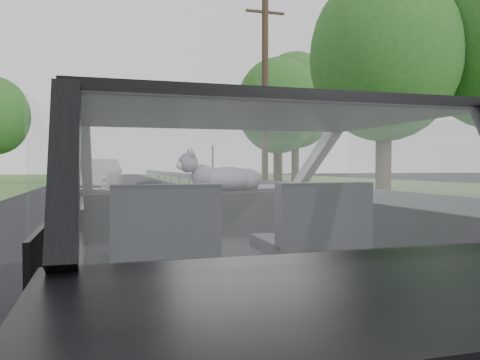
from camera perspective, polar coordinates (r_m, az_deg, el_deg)
subject_car at (r=2.68m, az=-1.46°, el=-7.95°), size 1.80×4.00×1.45m
dashboard at (r=3.26m, az=-4.28°, el=-4.00°), size 1.58×0.45×0.30m
driver_seat at (r=2.30m, az=-9.32°, el=-5.66°), size 0.50×0.72×0.42m
passenger_seat at (r=2.52m, az=9.11°, el=-5.01°), size 0.50×0.72×0.42m
steering_wheel at (r=2.91m, az=-10.81°, el=-3.34°), size 0.36×0.36×0.04m
cat at (r=3.29m, az=-1.50°, el=0.34°), size 0.68×0.31×0.29m
guardrail at (r=13.52m, az=5.32°, el=-0.85°), size 0.05×90.00×0.32m
other_car at (r=21.58m, az=-17.08°, el=0.47°), size 2.55×4.77×1.49m
highway_sign at (r=23.40m, az=-3.35°, el=1.49°), size 0.25×0.88×2.20m
utility_pole at (r=20.86m, az=3.07°, el=10.55°), size 0.31×0.31×8.78m
tree_0 at (r=16.20m, az=17.15°, el=10.46°), size 4.97×4.97×7.34m
tree_2 at (r=25.93m, az=4.65°, el=6.74°), size 5.73×5.73×6.93m
tree_3 at (r=34.09m, az=6.76°, el=7.34°), size 7.45×7.45×9.09m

